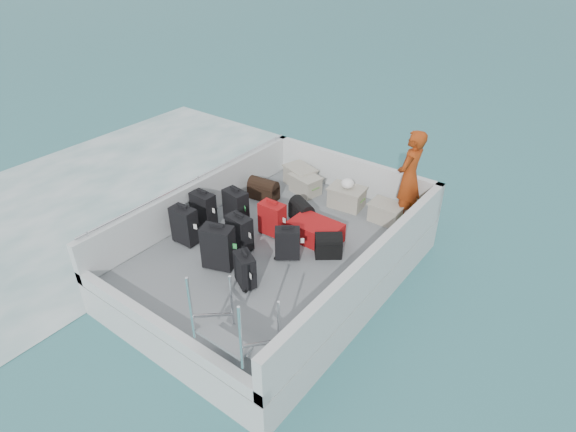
# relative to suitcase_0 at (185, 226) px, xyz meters

# --- Properties ---
(ground) EXTENTS (160.00, 160.00, 0.00)m
(ground) POSITION_rel_suitcase_0_xyz_m (1.28, 0.80, -0.95)
(ground) COLOR #1C5962
(ground) RESTS_ON ground
(wake_foam) EXTENTS (10.00, 10.00, 0.00)m
(wake_foam) POSITION_rel_suitcase_0_xyz_m (-3.52, 0.80, -0.95)
(wake_foam) COLOR white
(wake_foam) RESTS_ON ground
(ferry_hull) EXTENTS (3.60, 5.00, 0.60)m
(ferry_hull) POSITION_rel_suitcase_0_xyz_m (1.28, 0.80, -0.65)
(ferry_hull) COLOR silver
(ferry_hull) RESTS_ON ground
(deck) EXTENTS (3.30, 4.70, 0.02)m
(deck) POSITION_rel_suitcase_0_xyz_m (1.28, 0.80, -0.34)
(deck) COLOR slate
(deck) RESTS_ON ferry_hull
(deck_fittings) EXTENTS (3.60, 5.00, 0.90)m
(deck_fittings) POSITION_rel_suitcase_0_xyz_m (1.62, 0.48, 0.04)
(deck_fittings) COLOR silver
(deck_fittings) RESTS_ON deck
(suitcase_0) EXTENTS (0.43, 0.26, 0.66)m
(suitcase_0) POSITION_rel_suitcase_0_xyz_m (0.00, 0.00, 0.00)
(suitcase_0) COLOR black
(suitcase_0) RESTS_ON deck
(suitcase_1) EXTENTS (0.42, 0.24, 0.63)m
(suitcase_1) POSITION_rel_suitcase_0_xyz_m (-0.14, 0.57, -0.01)
(suitcase_1) COLOR black
(suitcase_1) RESTS_ON deck
(suitcase_2) EXTENTS (0.47, 0.32, 0.62)m
(suitcase_2) POSITION_rel_suitcase_0_xyz_m (0.24, 0.98, -0.02)
(suitcase_2) COLOR black
(suitcase_2) RESTS_ON deck
(suitcase_3) EXTENTS (0.54, 0.42, 0.72)m
(suitcase_3) POSITION_rel_suitcase_0_xyz_m (0.91, -0.14, 0.03)
(suitcase_3) COLOR black
(suitcase_3) RESTS_ON deck
(suitcase_4) EXTENTS (0.44, 0.29, 0.61)m
(suitcase_4) POSITION_rel_suitcase_0_xyz_m (0.84, 0.41, -0.02)
(suitcase_4) COLOR black
(suitcase_4) RESTS_ON deck
(suitcase_5) EXTENTS (0.43, 0.27, 0.59)m
(suitcase_5) POSITION_rel_suitcase_0_xyz_m (0.99, 1.07, -0.03)
(suitcase_5) COLOR #9B110B
(suitcase_5) RESTS_ON deck
(suitcase_6) EXTENTS (0.44, 0.38, 0.53)m
(suitcase_6) POSITION_rel_suitcase_0_xyz_m (1.51, -0.21, -0.07)
(suitcase_6) COLOR black
(suitcase_6) RESTS_ON deck
(suitcase_7) EXTENTS (0.44, 0.41, 0.55)m
(suitcase_7) POSITION_rel_suitcase_0_xyz_m (1.61, 0.68, -0.06)
(suitcase_7) COLOR black
(suitcase_7) RESTS_ON deck
(suitcase_8) EXTENTS (0.85, 0.56, 0.33)m
(suitcase_8) POSITION_rel_suitcase_0_xyz_m (1.68, 1.37, -0.16)
(suitcase_8) COLOR #9B110B
(suitcase_8) RESTS_ON deck
(duffel_0) EXTENTS (0.60, 0.37, 0.32)m
(duffel_0) POSITION_rel_suitcase_0_xyz_m (0.08, 1.93, -0.17)
(duffel_0) COLOR black
(duffel_0) RESTS_ON deck
(duffel_1) EXTENTS (0.57, 0.49, 0.32)m
(duffel_1) POSITION_rel_suitcase_0_xyz_m (1.14, 1.71, -0.17)
(duffel_1) COLOR black
(duffel_1) RESTS_ON deck
(duffel_2) EXTENTS (0.52, 0.50, 0.32)m
(duffel_2) POSITION_rel_suitcase_0_xyz_m (2.08, 1.14, -0.17)
(duffel_2) COLOR black
(duffel_2) RESTS_ON deck
(crate_0) EXTENTS (0.69, 0.57, 0.36)m
(crate_0) POSITION_rel_suitcase_0_xyz_m (0.31, 2.80, -0.15)
(crate_0) COLOR #ABA795
(crate_0) RESTS_ON deck
(crate_1) EXTENTS (0.63, 0.50, 0.34)m
(crate_1) POSITION_rel_suitcase_0_xyz_m (0.59, 2.60, -0.16)
(crate_1) COLOR #ABA795
(crate_1) RESTS_ON deck
(crate_2) EXTENTS (0.65, 0.48, 0.37)m
(crate_2) POSITION_rel_suitcase_0_xyz_m (1.51, 2.63, -0.15)
(crate_2) COLOR #ABA795
(crate_2) RESTS_ON deck
(crate_3) EXTENTS (0.54, 0.38, 0.33)m
(crate_3) POSITION_rel_suitcase_0_xyz_m (2.34, 2.61, -0.17)
(crate_3) COLOR #ABA795
(crate_3) RESTS_ON deck
(yellow_bag) EXTENTS (0.28, 0.26, 0.22)m
(yellow_bag) POSITION_rel_suitcase_0_xyz_m (2.73, 3.00, -0.22)
(yellow_bag) COLOR #FAF61B
(yellow_bag) RESTS_ON deck
(white_bag) EXTENTS (0.24, 0.24, 0.18)m
(white_bag) POSITION_rel_suitcase_0_xyz_m (1.51, 2.63, 0.13)
(white_bag) COLOR white
(white_bag) RESTS_ON crate_2
(passenger) EXTENTS (0.43, 0.65, 1.70)m
(passenger) POSITION_rel_suitcase_0_xyz_m (2.58, 2.85, 0.52)
(passenger) COLOR #D04613
(passenger) RESTS_ON deck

